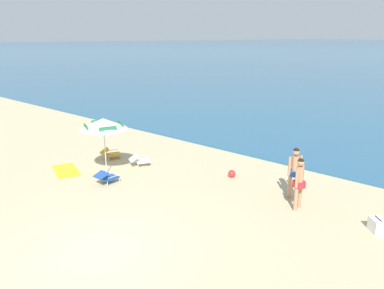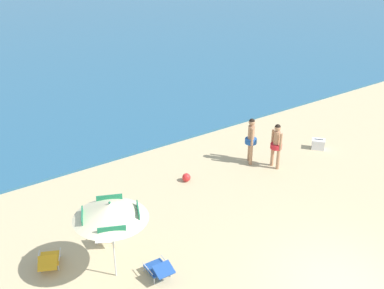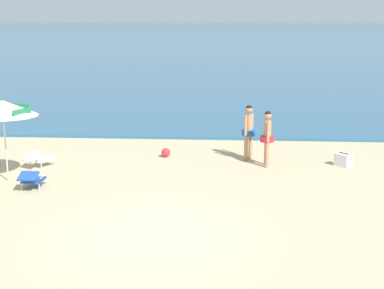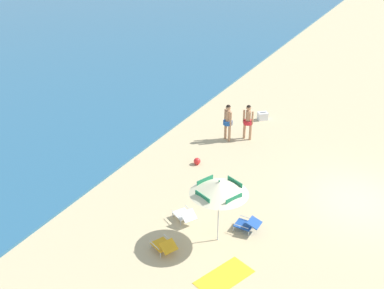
{
  "view_description": "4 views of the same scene",
  "coord_description": "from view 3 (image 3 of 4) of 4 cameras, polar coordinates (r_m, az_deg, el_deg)",
  "views": [
    {
      "loc": [
        7.41,
        -4.82,
        5.38
      ],
      "look_at": [
        -1.92,
        5.88,
        1.25
      ],
      "focal_mm": 34.71,
      "sensor_mm": 36.0,
      "label": 1
    },
    {
      "loc": [
        -8.55,
        -6.02,
        9.26
      ],
      "look_at": [
        -0.29,
        6.58,
        1.42
      ],
      "focal_mm": 46.95,
      "sensor_mm": 36.0,
      "label": 2
    },
    {
      "loc": [
        1.52,
        -10.64,
        4.42
      ],
      "look_at": [
        0.48,
        5.07,
        0.8
      ],
      "focal_mm": 50.61,
      "sensor_mm": 36.0,
      "label": 3
    },
    {
      "loc": [
        -16.26,
        -1.73,
        10.33
      ],
      "look_at": [
        -0.92,
        6.65,
        1.15
      ],
      "focal_mm": 44.99,
      "sensor_mm": 36.0,
      "label": 4
    }
  ],
  "objects": [
    {
      "name": "lounge_chair_beside_umbrella",
      "position": [
        15.15,
        -16.52,
        -3.47
      ],
      "size": [
        0.59,
        0.88,
        0.51
      ],
      "color": "#1E4799",
      "rests_on": "ground"
    },
    {
      "name": "person_standing_beside",
      "position": [
        17.47,
        6.0,
        1.7
      ],
      "size": [
        0.44,
        0.47,
        1.78
      ],
      "color": "tan",
      "rests_on": "ground"
    },
    {
      "name": "beach_ball",
      "position": [
        17.92,
        -2.78,
        -0.85
      ],
      "size": [
        0.3,
        0.3,
        0.3
      ],
      "primitive_type": "sphere",
      "color": "red",
      "rests_on": "ground"
    },
    {
      "name": "ocean_water",
      "position": [
        420.01,
        3.66,
        12.34
      ],
      "size": [
        800.0,
        800.0,
        0.1
      ],
      "primitive_type": "cube",
      "color": "#285B7F",
      "rests_on": "ground"
    },
    {
      "name": "person_standing_near_shore",
      "position": [
        16.74,
        7.93,
        1.04
      ],
      "size": [
        0.42,
        0.51,
        1.73
      ],
      "color": "tan",
      "rests_on": "ground"
    },
    {
      "name": "lounge_chair_facing_sea",
      "position": [
        17.3,
        -15.83,
        -1.43
      ],
      "size": [
        0.9,
        1.03,
        0.53
      ],
      "color": "white",
      "rests_on": "ground"
    },
    {
      "name": "ground_plane",
      "position": [
        11.63,
        -4.09,
        -9.43
      ],
      "size": [
        800.0,
        800.0,
        0.0
      ],
      "primitive_type": "plane",
      "color": "tan"
    },
    {
      "name": "cooler_box",
      "position": [
        17.4,
        15.66,
        -1.57
      ],
      "size": [
        0.59,
        0.6,
        0.43
      ],
      "color": "white",
      "rests_on": "ground"
    },
    {
      "name": "beach_umbrella_striped_main",
      "position": [
        15.74,
        -19.33,
        3.66
      ],
      "size": [
        2.36,
        2.36,
        2.35
      ],
      "color": "silver",
      "rests_on": "ground"
    }
  ]
}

